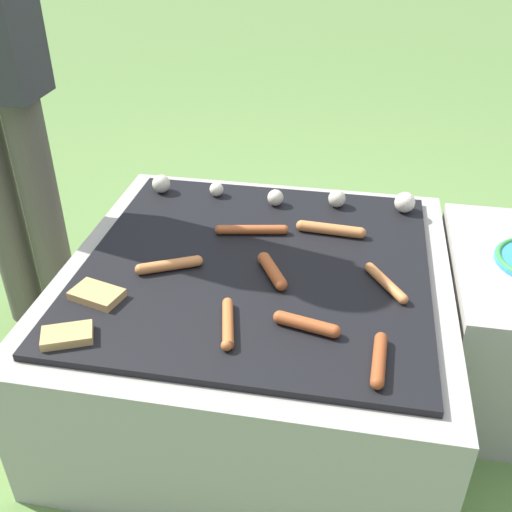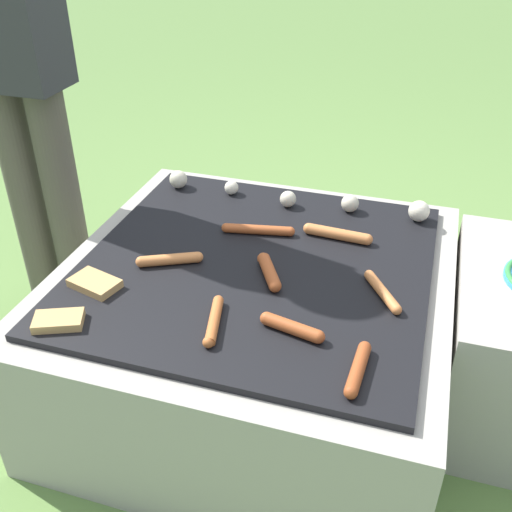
{
  "view_description": "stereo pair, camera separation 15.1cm",
  "coord_description": "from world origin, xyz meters",
  "views": [
    {
      "loc": [
        0.23,
        -1.25,
        1.26
      ],
      "look_at": [
        0.0,
        0.0,
        0.44
      ],
      "focal_mm": 42.0,
      "sensor_mm": 36.0,
      "label": 1
    },
    {
      "loc": [
        0.38,
        -1.22,
        1.26
      ],
      "look_at": [
        0.0,
        0.0,
        0.44
      ],
      "focal_mm": 42.0,
      "sensor_mm": 36.0,
      "label": 2
    }
  ],
  "objects": [
    {
      "name": "sausage_front_right",
      "position": [
        -0.21,
        -0.07,
        0.43
      ],
      "size": [
        0.16,
        0.09,
        0.03
      ],
      "color": "#C6753D",
      "rests_on": "grill"
    },
    {
      "name": "sausage_mid_left",
      "position": [
        -0.04,
        0.14,
        0.43
      ],
      "size": [
        0.2,
        0.06,
        0.03
      ],
      "color": "#A34C23",
      "rests_on": "grill"
    },
    {
      "name": "sausage_back_right",
      "position": [
        0.16,
        -0.24,
        0.44
      ],
      "size": [
        0.15,
        0.06,
        0.03
      ],
      "color": "#A34C23",
      "rests_on": "grill"
    },
    {
      "name": "sausage_mid_right",
      "position": [
        0.31,
        -0.32,
        0.43
      ],
      "size": [
        0.03,
        0.16,
        0.03
      ],
      "color": "#93421E",
      "rests_on": "grill"
    },
    {
      "name": "sausage_back_left",
      "position": [
        0.05,
        -0.05,
        0.44
      ],
      "size": [
        0.09,
        0.14,
        0.03
      ],
      "color": "#A34C23",
      "rests_on": "grill"
    },
    {
      "name": "sausage_back_center",
      "position": [
        0.18,
        0.18,
        0.44
      ],
      "size": [
        0.19,
        0.04,
        0.03
      ],
      "color": "#C6753D",
      "rests_on": "grill"
    },
    {
      "name": "person_standing",
      "position": [
        -0.75,
        0.18,
        0.89
      ],
      "size": [
        0.27,
        0.2,
        1.55
      ],
      "color": "#4C473D",
      "rests_on": "ground_plane"
    },
    {
      "name": "sausage_front_left",
      "position": [
        0.32,
        -0.05,
        0.43
      ],
      "size": [
        0.1,
        0.14,
        0.02
      ],
      "color": "#C6753D",
      "rests_on": "grill"
    },
    {
      "name": "grill",
      "position": [
        0.0,
        0.0,
        0.21
      ],
      "size": [
        0.98,
        0.98,
        0.42
      ],
      "color": "#9E998E",
      "rests_on": "ground_plane"
    },
    {
      "name": "bread_slice_left",
      "position": [
        -0.34,
        -0.21,
        0.43
      ],
      "size": [
        0.13,
        0.1,
        0.02
      ],
      "color": "tan",
      "rests_on": "grill"
    },
    {
      "name": "sausage_front_center",
      "position": [
        -0.01,
        -0.27,
        0.43
      ],
      "size": [
        0.06,
        0.17,
        0.02
      ],
      "color": "#B7602D",
      "rests_on": "grill"
    },
    {
      "name": "mushroom_row",
      "position": [
        0.04,
        0.34,
        0.45
      ],
      "size": [
        0.79,
        0.08,
        0.06
      ],
      "color": "beige",
      "rests_on": "grill"
    },
    {
      "name": "bread_slice_right",
      "position": [
        -0.34,
        -0.36,
        0.43
      ],
      "size": [
        0.12,
        0.1,
        0.02
      ],
      "color": "tan",
      "rests_on": "grill"
    },
    {
      "name": "ground_plane",
      "position": [
        0.0,
        0.0,
        0.0
      ],
      "size": [
        14.0,
        14.0,
        0.0
      ],
      "primitive_type": "plane",
      "color": "#608442"
    }
  ]
}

